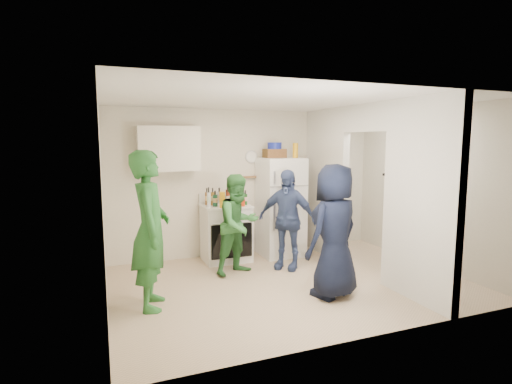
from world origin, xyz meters
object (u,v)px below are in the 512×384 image
Objects in this scene: fridge at (281,207)px; wicker_basket at (274,153)px; person_navy at (334,231)px; stove at (226,233)px; person_green_center at (239,224)px; person_green_left at (150,230)px; yellow_cup_stack_top at (295,150)px; blue_bowl at (275,146)px; person_nook at (401,214)px; person_denim at (287,219)px.

wicker_basket is at bearing 153.43° from fridge.
stove is at bearing -88.30° from person_navy.
stove is 0.77m from person_green_center.
wicker_basket reaches higher than fridge.
stove is 2.09m from person_green_left.
person_green_center is (-1.22, -0.58, -1.07)m from yellow_cup_stack_top.
person_green_left is 1.26× the size of person_green_center.
person_navy is (-0.06, -2.01, -1.05)m from blue_bowl.
person_nook is at bearing -178.27° from person_navy.
wicker_basket is at bearing 17.97° from person_green_center.
stove is 2.81m from person_nook.
person_nook reaches higher than person_denim.
fridge is 0.76m from person_denim.
stove is at bearing -178.70° from wicker_basket.
wicker_basket reaches higher than person_nook.
fridge is 4.82× the size of wicker_basket.
blue_bowl reaches higher than wicker_basket.
stove is 1.05m from fridge.
blue_bowl reaches higher than person_green_left.
fridge is 1.00× the size of person_navy.
person_navy is at bearing -42.65° from person_denim.
yellow_cup_stack_top reaches higher than person_navy.
wicker_basket is 0.19× the size of person_green_left.
blue_bowl is 0.13× the size of person_green_left.
person_denim reaches higher than stove.
person_denim is at bearing -107.62° from fridge.
person_navy is at bearing -101.54° from yellow_cup_stack_top.
wicker_basket reaches higher than person_navy.
person_nook is (1.64, 0.68, -0.01)m from person_navy.
person_green_center is at bearing -138.81° from person_denim.
person_green_left reaches higher than stove.
person_navy is at bearing -40.64° from person_nook.
person_green_left is (-1.37, -1.50, 0.47)m from stove.
yellow_cup_stack_top is at bearing -25.11° from blue_bowl.
person_green_left is 3.84m from person_nook.
fridge is 0.93m from wicker_basket.
person_green_left is at bearing -171.24° from person_green_center.
person_denim is 0.93× the size of person_nook.
person_green_center is 2.55m from person_nook.
fridge is 1.09× the size of person_denim.
yellow_cup_stack_top is at bearing -122.25° from person_navy.
fridge is 1.13× the size of person_green_center.
yellow_cup_stack_top reaches higher than fridge.
person_denim is (0.75, -0.75, 0.31)m from stove.
person_green_left is at bearing -116.48° from person_denim.
stove is at bearing 179.09° from person_denim.
stove is 1.81m from yellow_cup_stack_top.
wicker_basket is at bearing -112.42° from person_navy.
wicker_basket is 0.21× the size of person_nook.
stove is 0.60× the size of person_denim.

